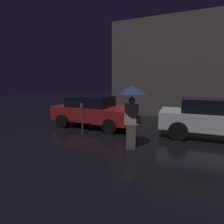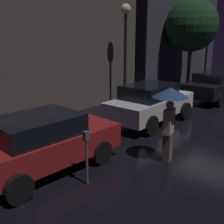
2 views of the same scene
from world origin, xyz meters
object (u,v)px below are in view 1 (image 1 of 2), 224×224
parked_car_red (93,111)px  parking_meter (82,115)px  parked_car_white (212,117)px  pedestrian_with_umbrella (132,102)px

parked_car_red → parking_meter: size_ratio=3.07×
parked_car_white → parking_meter: bearing=-163.3°
parked_car_red → parking_meter: (0.26, -1.38, 0.04)m
parked_car_white → pedestrian_with_umbrella: (-2.61, -2.36, 0.77)m
parked_car_red → pedestrian_with_umbrella: (2.62, -2.12, 0.80)m
parked_car_white → parking_meter: 5.23m
pedestrian_with_umbrella → parking_meter: pedestrian_with_umbrella is taller
parked_car_red → parked_car_white: bearing=4.9°
parked_car_red → pedestrian_with_umbrella: pedestrian_with_umbrella is taller
pedestrian_with_umbrella → parked_car_red: bearing=128.1°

